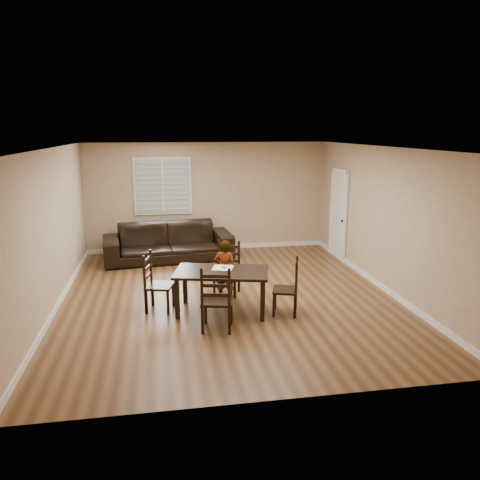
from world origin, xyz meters
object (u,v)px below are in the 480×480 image
chair_far (216,303)px  chair_right (292,289)px  chair_left (152,284)px  child (225,270)px  donut (224,266)px  sofa (168,242)px  dining_table (222,276)px  chair_near (228,269)px

chair_far → chair_right: 1.43m
chair_far → chair_left: (-0.96, 1.08, -0.01)m
child → donut: child is taller
chair_right → sofa: chair_right is taller
dining_table → chair_far: (-0.19, -0.81, -0.16)m
child → chair_left: bearing=34.8°
chair_left → sofa: size_ratio=0.34×
chair_near → chair_right: bearing=-32.8°
chair_near → dining_table: bearing=-83.1°
chair_near → sofa: bearing=134.6°
child → chair_right: bearing=163.8°
chair_near → chair_far: bearing=-82.6°
chair_right → child: size_ratio=0.85×
chair_near → donut: bearing=-81.9°
dining_table → sofa: 3.52m
dining_table → child: bearing=90.0°
chair_left → donut: (1.21, -0.11, 0.28)m
sofa → chair_near: bearing=-72.8°
chair_right → donut: chair_right is taller
chair_far → chair_left: chair_far is taller
chair_near → donut: chair_near is taller
child → donut: bearing=102.5°
chair_far → child: 1.39m
chair_right → sofa: size_ratio=0.32×
child → chair_near: bearing=-82.6°
dining_table → chair_near: size_ratio=1.71×
child → sofa: (-0.94, 2.87, -0.13)m
chair_near → chair_left: size_ratio=0.98×
donut → sofa: (-0.87, 3.25, -0.31)m
dining_table → chair_left: bearing=179.9°
dining_table → chair_left: size_ratio=1.67×
dining_table → donut: bearing=83.7°
dining_table → chair_near: chair_near is taller
chair_right → donut: size_ratio=9.34×
chair_near → child: bearing=-84.3°
chair_right → sofa: 4.18m
chair_far → donut: bearing=-91.8°
chair_right → donut: 1.21m
child → chair_far: bearing=99.7°
chair_left → sofa: chair_left is taller
chair_right → child: child is taller
chair_far → donut: chair_far is taller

